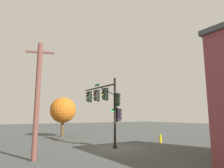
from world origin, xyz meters
The scene contains 5 objects.
ground_plane centered at (0.00, 0.00, 0.00)m, with size 120.00×120.00×0.00m, color #3F4240.
signal_pole_assembly centered at (1.55, -0.01, 4.05)m, with size 6.24×1.15×6.03m.
utility_pole centered at (-1.30, 6.82, 3.81)m, with size 0.73×1.73×7.41m.
fire_hydrant centered at (0.29, -5.81, 0.41)m, with size 0.33×0.24×0.83m.
tree_near centered at (11.78, 0.44, 3.46)m, with size 3.43×3.43×5.19m.
Camera 1 is at (-14.32, 9.76, 2.67)m, focal length 31.79 mm.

